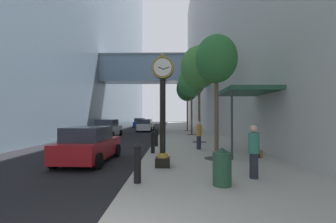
# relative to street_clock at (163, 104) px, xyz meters

# --- Properties ---
(ground_plane) EXTENTS (110.00, 110.00, 0.00)m
(ground_plane) POSITION_rel_street_clock_xyz_m (-0.99, 20.95, -2.52)
(ground_plane) COLOR black
(ground_plane) RESTS_ON ground
(sidewalk_right) EXTENTS (6.33, 80.00, 0.14)m
(sidewalk_right) POSITION_rel_street_clock_xyz_m (2.18, 23.95, -2.45)
(sidewalk_right) COLOR #9E998E
(sidewalk_right) RESTS_ON ground
(building_block_right) EXTENTS (9.00, 80.00, 34.67)m
(building_block_right) POSITION_rel_street_clock_xyz_m (9.84, 23.95, 14.82)
(building_block_right) COLOR #B7B2A8
(building_block_right) RESTS_ON ground
(street_clock) EXTENTS (0.84, 0.55, 4.34)m
(street_clock) POSITION_rel_street_clock_xyz_m (0.00, 0.00, 0.00)
(street_clock) COLOR black
(street_clock) RESTS_ON sidewalk_right
(bollard_nearest) EXTENTS (0.22, 0.22, 1.14)m
(bollard_nearest) POSITION_rel_street_clock_xyz_m (-0.64, -2.10, -1.79)
(bollard_nearest) COLOR black
(bollard_nearest) RESTS_ON sidewalk_right
(bollard_third) EXTENTS (0.22, 0.22, 1.14)m
(bollard_third) POSITION_rel_street_clock_xyz_m (-0.64, 3.27, -1.79)
(bollard_third) COLOR black
(bollard_third) RESTS_ON sidewalk_right
(bollard_fourth) EXTENTS (0.22, 0.22, 1.14)m
(bollard_fourth) POSITION_rel_street_clock_xyz_m (-0.64, 5.95, -1.79)
(bollard_fourth) COLOR black
(bollard_fourth) RESTS_ON sidewalk_right
(street_tree_near) EXTENTS (1.90, 1.90, 5.64)m
(street_tree_near) POSITION_rel_street_clock_xyz_m (2.37, 1.72, 2.11)
(street_tree_near) COLOR #333335
(street_tree_near) RESTS_ON sidewalk_right
(street_tree_mid_near) EXTENTS (2.78, 2.78, 7.16)m
(street_tree_mid_near) POSITION_rel_street_clock_xyz_m (2.37, 8.36, 3.16)
(street_tree_mid_near) COLOR #333335
(street_tree_mid_near) RESTS_ON sidewalk_right
(street_tree_mid_far) EXTENTS (2.76, 2.76, 7.03)m
(street_tree_mid_far) POSITION_rel_street_clock_xyz_m (2.37, 15.01, 3.04)
(street_tree_mid_far) COLOR #333335
(street_tree_mid_far) RESTS_ON sidewalk_right
(street_tree_far) EXTENTS (2.86, 2.86, 7.19)m
(street_tree_far) POSITION_rel_street_clock_xyz_m (2.37, 21.65, 3.14)
(street_tree_far) COLOR #333335
(street_tree_far) RESTS_ON sidewalk_right
(trash_bin) EXTENTS (0.53, 0.53, 1.05)m
(trash_bin) POSITION_rel_street_clock_xyz_m (1.75, -2.31, -1.84)
(trash_bin) COLOR #234C33
(trash_bin) RESTS_ON sidewalk_right
(pedestrian_walking) EXTENTS (0.52, 0.45, 1.65)m
(pedestrian_walking) POSITION_rel_street_clock_xyz_m (2.90, -1.54, -1.52)
(pedestrian_walking) COLOR #23232D
(pedestrian_walking) RESTS_ON sidewalk_right
(pedestrian_by_clock) EXTENTS (0.46, 0.46, 1.62)m
(pedestrian_by_clock) POSITION_rel_street_clock_xyz_m (1.92, 4.69, -1.53)
(pedestrian_by_clock) COLOR #23232D
(pedestrian_by_clock) RESTS_ON sidewalk_right
(storefront_awning) EXTENTS (2.40, 3.60, 3.30)m
(storefront_awning) POSITION_rel_street_clock_xyz_m (4.10, 3.13, 0.76)
(storefront_awning) COLOR #235138
(storefront_awning) RESTS_ON sidewalk_right
(car_silver_near) EXTENTS (2.16, 4.43, 1.73)m
(car_silver_near) POSITION_rel_street_clock_xyz_m (-6.00, 13.78, -1.68)
(car_silver_near) COLOR #B7BABF
(car_silver_near) RESTS_ON ground
(car_white_mid) EXTENTS (2.10, 4.25, 1.65)m
(car_white_mid) POSITION_rel_street_clock_xyz_m (-3.23, 22.34, -1.72)
(car_white_mid) COLOR silver
(car_white_mid) RESTS_ON ground
(car_red_far) EXTENTS (2.10, 4.11, 1.59)m
(car_red_far) POSITION_rel_street_clock_xyz_m (-3.38, 1.55, -1.75)
(car_red_far) COLOR #AD191E
(car_red_far) RESTS_ON ground
(car_blue_trailing) EXTENTS (2.17, 4.72, 1.69)m
(car_blue_trailing) POSITION_rel_street_clock_xyz_m (-5.40, 32.34, -1.70)
(car_blue_trailing) COLOR navy
(car_blue_trailing) RESTS_ON ground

